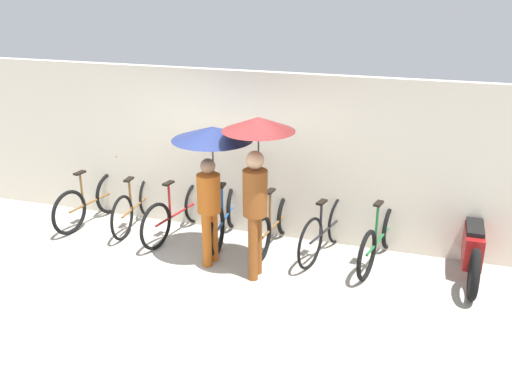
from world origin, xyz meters
name	(u,v)px	position (x,y,z in m)	size (l,w,h in m)	color
ground_plane	(181,294)	(0.00, 0.00, 0.00)	(30.00, 30.00, 0.00)	#9E998E
back_wall	(234,153)	(0.00, 2.09, 1.26)	(13.83, 0.12, 2.52)	beige
parked_bicycle_0	(91,201)	(-2.30, 1.61, 0.37)	(0.47, 1.65, 1.04)	black
parked_bicycle_1	(136,204)	(-1.53, 1.71, 0.37)	(0.44, 1.66, 1.09)	black
parked_bicycle_2	(178,212)	(-0.77, 1.62, 0.37)	(0.51, 1.79, 0.98)	black
parked_bicycle_3	(226,217)	(0.00, 1.67, 0.38)	(0.44, 1.72, 1.01)	black
parked_bicycle_4	(274,224)	(0.77, 1.67, 0.35)	(0.44, 1.66, 1.03)	black
parked_bicycle_5	(326,229)	(1.54, 1.65, 0.39)	(0.56, 1.65, 1.02)	black
parked_bicycle_6	(379,238)	(2.30, 1.63, 0.36)	(0.53, 1.74, 0.99)	black
pedestrian_leading	(211,155)	(0.08, 0.99, 1.57)	(1.09, 1.09, 1.94)	#B25619
pedestrian_center	(257,157)	(0.77, 0.81, 1.65)	(0.93, 0.93, 2.16)	brown
motorcycle	(472,246)	(3.53, 1.73, 0.38)	(0.58, 2.09, 0.90)	black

